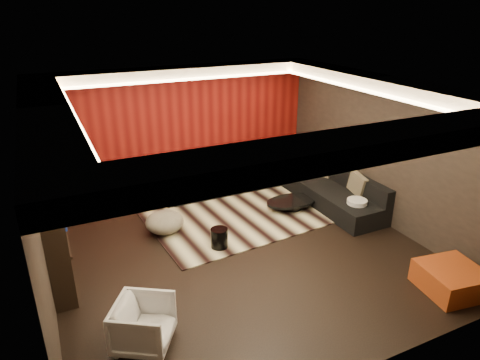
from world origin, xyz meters
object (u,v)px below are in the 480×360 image
orange_ottoman (451,279)px  sectional_sofa (273,183)px  drum_stool (219,238)px  armchair (144,324)px  coffee_table (292,204)px  white_side_table (356,211)px

orange_ottoman → sectional_sofa: bearing=98.5°
drum_stool → armchair: (-1.75, -1.72, 0.12)m
orange_ottoman → armchair: size_ratio=1.21×
drum_stool → orange_ottoman: bearing=-44.4°
coffee_table → drum_stool: drum_stool is taller
coffee_table → drum_stool: 2.11m
armchair → orange_ottoman: bearing=-68.9°
white_side_table → armchair: (-4.53, -1.45, 0.07)m
coffee_table → armchair: (-3.71, -2.49, 0.20)m
drum_stool → white_side_table: size_ratio=0.73×
orange_ottoman → sectional_sofa: 4.28m
orange_ottoman → sectional_sofa: sectional_sofa is taller
orange_ottoman → armchair: bearing=168.8°
coffee_table → drum_stool: (-1.97, -0.77, 0.08)m
white_side_table → sectional_sofa: sectional_sofa is taller
armchair → white_side_table: bearing=-39.9°
sectional_sofa → orange_ottoman: bearing=-81.5°
coffee_table → armchair: armchair is taller
coffee_table → drum_stool: bearing=-158.7°
white_side_table → sectional_sofa: (-0.77, 1.91, 0.02)m
coffee_table → orange_ottoman: bearing=-78.6°
orange_ottoman → armchair: (-4.39, 0.87, 0.13)m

